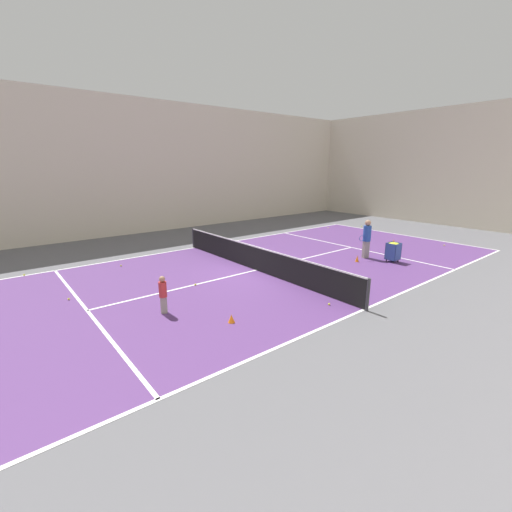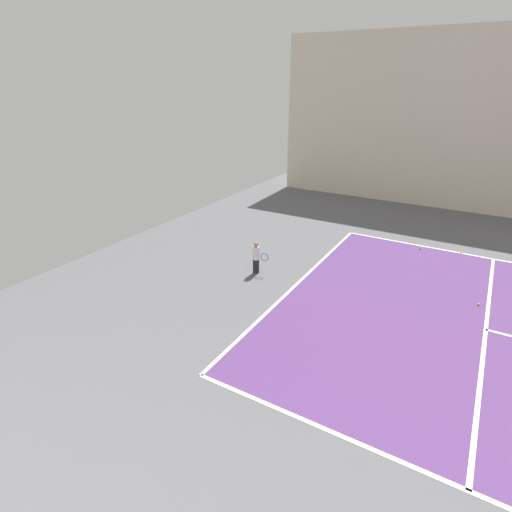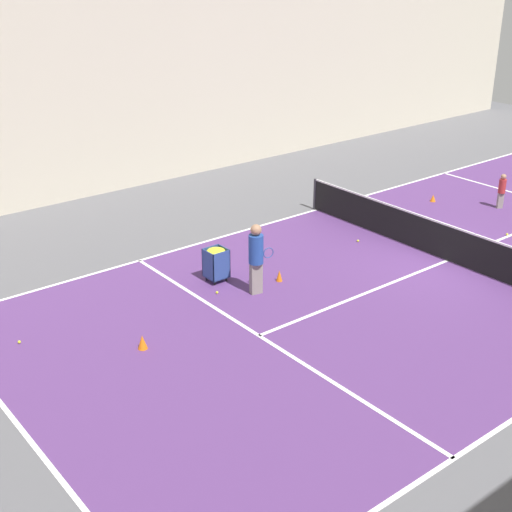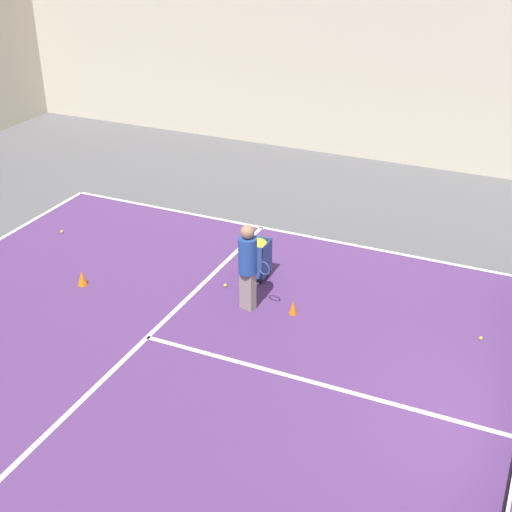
% 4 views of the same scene
% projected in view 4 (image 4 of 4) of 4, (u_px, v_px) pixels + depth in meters
% --- Properties ---
extents(line_service_far, '(10.66, 0.10, 0.00)m').
position_uv_depth(line_service_far, '(147.00, 337.00, 13.45)').
color(line_service_far, white).
rests_on(line_service_far, ground).
extents(coach_at_net, '(0.45, 0.73, 1.85)m').
position_uv_depth(coach_at_net, '(248.00, 262.00, 13.89)').
color(coach_at_net, gray).
rests_on(coach_at_net, ground).
extents(ball_cart, '(0.52, 0.53, 0.91)m').
position_uv_depth(ball_cart, '(256.00, 252.00, 15.19)').
color(ball_cart, '#2D478C').
rests_on(ball_cart, ground).
extents(training_cone_0, '(0.16, 0.16, 0.31)m').
position_uv_depth(training_cone_0, '(293.00, 307.00, 14.12)').
color(training_cone_0, orange).
rests_on(training_cone_0, ground).
extents(training_cone_2, '(0.22, 0.22, 0.32)m').
position_uv_depth(training_cone_2, '(82.00, 278.00, 15.15)').
color(training_cone_2, orange).
rests_on(training_cone_2, ground).
extents(tennis_ball_1, '(0.07, 0.07, 0.07)m').
position_uv_depth(tennis_ball_1, '(481.00, 338.00, 13.36)').
color(tennis_ball_1, yellow).
rests_on(tennis_ball_1, ground).
extents(tennis_ball_4, '(0.07, 0.07, 0.07)m').
position_uv_depth(tennis_ball_4, '(62.00, 232.00, 17.46)').
color(tennis_ball_4, yellow).
rests_on(tennis_ball_4, ground).
extents(tennis_ball_10, '(0.07, 0.07, 0.07)m').
position_uv_depth(tennis_ball_10, '(225.00, 285.00, 15.12)').
color(tennis_ball_10, yellow).
rests_on(tennis_ball_10, ground).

